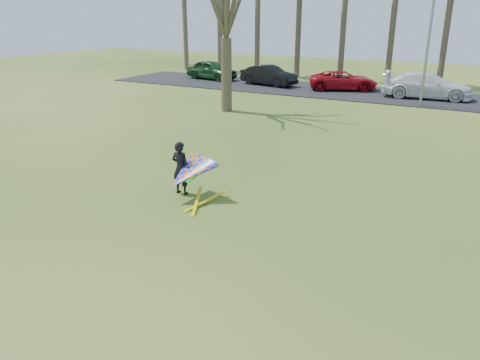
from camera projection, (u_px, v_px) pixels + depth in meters
The scene contains 8 objects.
ground at pixel (203, 243), 12.14m from camera, with size 100.00×100.00×0.00m, color #1D5412.
parking_strip at pixel (397, 96), 32.76m from camera, with size 46.00×7.00×0.06m, color black.
streetlight at pixel (433, 32), 27.80m from camera, with size 2.28×0.18×8.00m.
car_0 at pixel (212, 70), 40.32m from camera, with size 1.88×4.68×1.60m, color #1A4320.
car_1 at pixel (269, 75), 37.13m from camera, with size 1.63×4.67×1.54m, color black.
car_2 at pixel (343, 80), 34.95m from camera, with size 2.31×5.01×1.39m, color #AE0D18.
car_3 at pixel (427, 85), 31.59m from camera, with size 2.37×5.84×1.69m, color white.
kite_flyer at pixel (187, 173), 14.78m from camera, with size 2.13×2.39×2.02m.
Camera 1 is at (6.04, -9.07, 5.68)m, focal length 35.00 mm.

